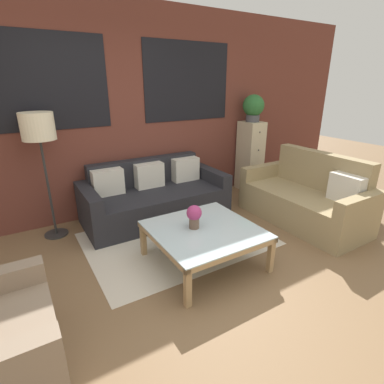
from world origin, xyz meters
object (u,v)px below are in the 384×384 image
Objects in this scene: coffee_table at (204,233)px; floor_lamp at (39,132)px; settee_vintage at (306,200)px; drawer_cabinet at (250,156)px; potted_plant at (253,107)px; couch_dark at (155,197)px; flower_vase at (194,215)px.

floor_lamp is (-1.25, 1.47, 0.93)m from coffee_table.
settee_vintage is 1.61× the size of coffee_table.
coffee_table is at bearing -141.84° from drawer_cabinet.
drawer_cabinet is at bearing -90.00° from potted_plant.
drawer_cabinet is 0.83m from potted_plant.
settee_vintage reaches higher than coffee_table.
drawer_cabinet reaches higher than couch_dark.
settee_vintage is 1.42× the size of drawer_cabinet.
couch_dark is at bearing -173.63° from potted_plant.
potted_plant is at bearing 35.85° from flower_vase.
floor_lamp is 1.97m from flower_vase.
drawer_cabinet is 2.71× the size of potted_plant.
flower_vase is at bearing -50.34° from floor_lamp.
floor_lamp reaches higher than flower_vase.
drawer_cabinet is (3.21, 0.07, -0.69)m from floor_lamp.
floor_lamp is 1.27× the size of drawer_cabinet.
coffee_table is 0.88× the size of drawer_cabinet.
coffee_table is 0.22m from flower_vase.
flower_vase reaches higher than coffee_table.
couch_dark is 2.24m from potted_plant.
floor_lamp reaches higher than drawer_cabinet.
drawer_cabinet is 2.53m from flower_vase.
drawer_cabinet reaches higher than coffee_table.
couch_dark reaches higher than flower_vase.
drawer_cabinet is at bearing 1.29° from floor_lamp.
couch_dark is 1.95m from drawer_cabinet.
floor_lamp is 3.22m from potted_plant.
settee_vintage is at bearing -24.07° from floor_lamp.
settee_vintage reaches higher than couch_dark.
coffee_table is (-1.74, -0.14, 0.04)m from settee_vintage.
potted_plant is (3.21, 0.07, 0.14)m from floor_lamp.
couch_dark is at bearing -173.63° from drawer_cabinet.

